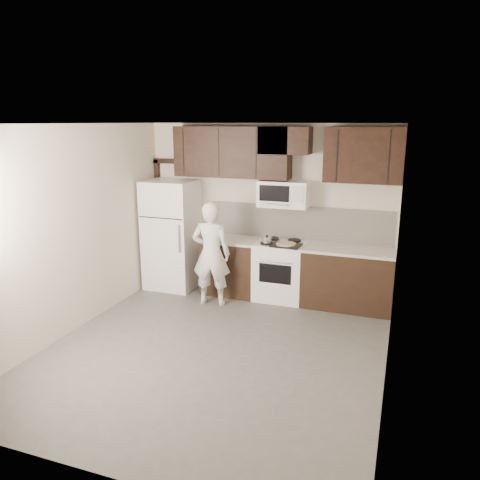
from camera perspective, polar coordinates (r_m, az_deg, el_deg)
The scene contains 14 objects.
floor at distance 5.91m, azimuth -3.03°, elevation -13.19°, with size 4.50×4.50×0.00m, color #4F4C4A.
back_wall at distance 7.50m, azimuth 3.45°, elevation 3.68°, with size 4.00×4.00×0.00m, color beige.
ceiling at distance 5.25m, azimuth -3.42°, elevation 13.97°, with size 4.50×4.50×0.00m, color white.
counter_run at distance 7.29m, azimuth 7.22°, elevation -3.99°, with size 2.95×0.64×0.91m.
stove at distance 7.35m, azimuth 4.91°, elevation -3.72°, with size 0.76×0.66×0.94m.
backsplash at distance 7.40m, azimuth 7.12°, elevation 2.11°, with size 2.90×0.02×0.54m, color silver.
upper_cabinets at distance 7.16m, azimuth 4.79°, elevation 10.68°, with size 3.48×0.35×0.78m.
microwave at distance 7.19m, azimuth 5.35°, elevation 5.61°, with size 0.76×0.42×0.40m.
refrigerator at distance 7.84m, azimuth -8.29°, elevation 0.66°, with size 0.80×0.76×1.80m.
door_trim at distance 8.22m, azimuth -9.63°, elevation 3.72°, with size 0.50×0.08×2.12m.
saucepan at distance 7.12m, azimuth 3.31°, elevation -0.03°, with size 0.26×0.15×0.15m.
baking_tray at distance 7.04m, azimuth 5.64°, elevation -0.64°, with size 0.44×0.33×0.02m, color black.
pizza at distance 7.03m, azimuth 5.64°, elevation -0.47°, with size 0.29×0.29×0.02m, color #CFB78B.
person at distance 7.03m, azimuth -3.54°, elevation -1.69°, with size 0.58×0.38×1.59m, color silver.
Camera 1 is at (2.04, -4.83, 2.73)m, focal length 35.00 mm.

